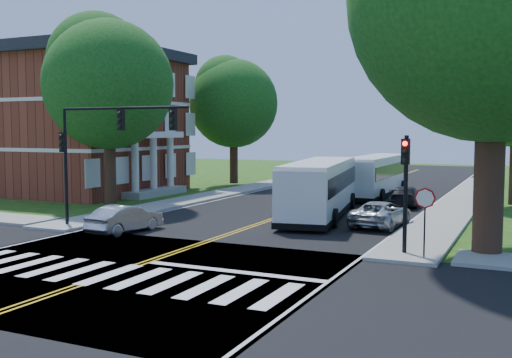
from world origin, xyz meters
The scene contains 21 objects.
ground centered at (0.00, 0.00, 0.00)m, with size 140.00×140.00×0.00m, color #1F4511.
road centered at (0.00, 18.00, 0.01)m, with size 14.00×96.00×0.01m, color black.
cross_road centered at (0.00, 0.00, 0.01)m, with size 60.00×12.00×0.01m, color black.
center_line centered at (0.00, 22.00, 0.01)m, with size 0.36×70.00×0.01m, color gold.
edge_line_w centered at (-6.80, 22.00, 0.01)m, with size 0.12×70.00×0.01m, color silver.
edge_line_e centered at (6.80, 22.00, 0.01)m, with size 0.12×70.00×0.01m, color silver.
crosswalk centered at (0.00, -0.50, 0.02)m, with size 12.60×3.00×0.01m, color silver.
stop_bar centered at (3.50, 1.60, 0.02)m, with size 6.60×0.40×0.01m, color silver.
sidewalk_nw centered at (-8.30, 25.00, 0.07)m, with size 2.60×40.00×0.15m, color gray.
sidewalk_ne centered at (8.30, 25.00, 0.07)m, with size 2.60×40.00×0.15m, color gray.
tree_west_near centered at (-11.50, 14.00, 7.53)m, with size 8.00×8.00×11.40m.
tree_west_far centered at (-11.00, 30.00, 7.00)m, with size 7.60×7.60×10.67m.
brick_building centered at (-21.95, 20.00, 5.42)m, with size 20.00×13.00×10.80m.
signal_nw centered at (-5.86, 6.43, 4.38)m, with size 7.15×0.46×5.66m.
signal_ne centered at (8.20, 6.44, 2.96)m, with size 0.30×0.46×4.40m.
stop_sign centered at (9.00, 5.98, 2.03)m, with size 0.76×0.08×2.53m.
bus_lead centered at (1.97, 15.00, 1.62)m, with size 4.42×12.00×3.04m.
bus_follow centered at (2.29, 26.33, 1.53)m, with size 2.74×11.13×2.87m.
hatchback centered at (-4.54, 6.31, 0.66)m, with size 1.36×3.91×1.29m, color #AFB1B6.
suv centered at (5.77, 13.01, 0.64)m, with size 2.08×4.51×1.25m, color #B6B9BE.
dark_sedan centered at (5.35, 21.55, 0.63)m, with size 1.74×4.27×1.24m, color black.
Camera 1 is at (12.49, -15.98, 4.75)m, focal length 42.00 mm.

